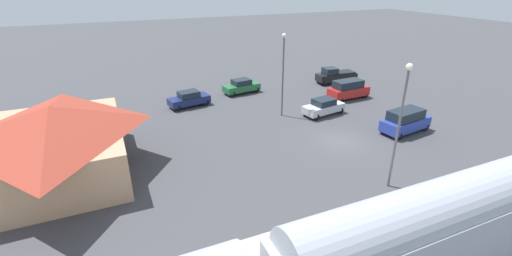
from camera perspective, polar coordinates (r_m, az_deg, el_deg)
The scene contains 13 objects.
ground_plane at distance 31.52m, azimuth 13.75°, elevation -2.09°, with size 200.00×200.00×0.00m, color #424247.
railway_track at distance 23.83m, azimuth 34.92°, elevation -15.18°, with size 4.80×70.00×0.30m.
platform at distance 25.44m, azimuth 27.49°, elevation -10.66°, with size 3.20×46.00×0.30m.
station_building at distance 28.52m, azimuth -29.97°, elevation -1.62°, with size 12.67×9.47×5.22m.
pedestrian_on_platform at distance 26.78m, azimuth 32.42°, elevation -7.21°, with size 0.36×0.36×1.71m.
sedan_navy at distance 39.23m, azimuth -10.98°, elevation 4.75°, with size 2.57×4.74×1.74m.
suv_red at distance 42.41m, azimuth 14.97°, elevation 6.21°, with size 2.21×4.99×2.22m.
sedan_silver at distance 36.82m, azimuth 11.06°, elevation 3.47°, with size 2.55×4.74×1.74m.
sedan_green at distance 43.08m, azimuth -2.41°, elevation 6.90°, with size 2.46×4.72×1.74m.
suv_blue at distance 34.74m, azimuth 23.39°, elevation 1.11°, with size 2.57×5.11×2.22m.
pickup_black at distance 48.48m, azimuth 12.97°, elevation 8.43°, with size 2.50×5.57×2.14m.
light_pole_near_platform at distance 23.79m, azimuth 22.75°, elevation 2.09°, with size 0.44×0.44×8.63m.
light_pole_lot_center at distance 34.71m, azimuth 4.50°, elevation 10.12°, with size 0.44×0.44×8.40m.
Camera 1 is at (-22.13, 18.00, 13.42)m, focal length 24.29 mm.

